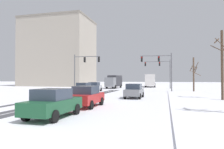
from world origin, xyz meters
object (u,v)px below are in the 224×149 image
Objects in this scene: car_black_second at (84,88)px; office_building_far_left_block at (59,53)px; car_grey_third at (134,91)px; bare_tree_sidewalk_far at (194,73)px; bare_tree_sidewalk_mid at (222,62)px; traffic_signal_near_left at (83,65)px; traffic_signal_near_right at (161,64)px; traffic_signal_far_right at (161,68)px; car_silver_lead at (94,87)px; car_red_fourth at (87,96)px; car_dark_green_fifth at (53,103)px; bus_oncoming at (150,80)px; box_truck_delivery at (114,81)px.

car_black_second is 39.11m from office_building_far_left_block.
bare_tree_sidewalk_far reaches higher than car_grey_third.
bare_tree_sidewalk_mid reaches higher than car_black_second.
office_building_far_left_block reaches higher than traffic_signal_near_left.
traffic_signal_near_right is 12.05m from traffic_signal_far_right.
office_building_far_left_block is (-37.91, 20.75, 7.43)m from bare_tree_sidewalk_far.
bare_tree_sidewalk_far is at bearing -28.69° from office_building_far_left_block.
bare_tree_sidewalk_far is 43.85m from office_building_far_left_block.
car_silver_lead is 20.51m from bare_tree_sidewalk_mid.
car_red_fourth is 53.08m from office_building_far_left_block.
traffic_signal_far_right is 1.09× the size of bare_tree_sidewalk_far.
traffic_signal_far_right is 25.13m from bare_tree_sidewalk_mid.
car_dark_green_fifth is at bearing -91.57° from car_red_fourth.
bare_tree_sidewalk_mid is at bearing -74.41° from traffic_signal_far_right.
car_red_fourth is 42.87m from bus_oncoming.
traffic_signal_far_right is at bearing -73.18° from bus_oncoming.
car_dark_green_fifth is at bearing -101.33° from car_grey_third.
traffic_signal_far_right is (-0.22, 12.05, 0.03)m from traffic_signal_near_right.
traffic_signal_near_right is 0.31× the size of office_building_far_left_block.
box_truck_delivery is at bearing 98.87° from car_dark_green_fifth.
office_building_far_left_block reaches higher than car_red_fourth.
traffic_signal_near_left is at bearing 113.20° from car_red_fourth.
office_building_far_left_block reaches higher than box_truck_delivery.
car_red_fourth is 14.75m from bare_tree_sidewalk_mid.
box_truck_delivery is at bearing -126.62° from bus_oncoming.
car_red_fourth is at bearing -103.87° from traffic_signal_near_right.
traffic_signal_near_left is 0.59× the size of bus_oncoming.
traffic_signal_near_left is 0.87× the size of box_truck_delivery.
traffic_signal_near_right is 1.55× the size of car_black_second.
bus_oncoming is at bearing 106.82° from traffic_signal_far_right.
traffic_signal_far_right is 1.55× the size of car_black_second.
office_building_far_left_block is (-19.09, 25.63, 5.98)m from traffic_signal_near_left.
car_red_fourth is (-4.88, -32.71, -3.82)m from traffic_signal_far_right.
bare_tree_sidewalk_mid is (9.16, 0.21, 3.08)m from car_grey_third.
bus_oncoming is at bearing 67.44° from traffic_signal_near_left.
car_silver_lead is 1.01× the size of car_grey_third.
traffic_signal_far_right reaches higher than bus_oncoming.
traffic_signal_far_right is at bearing -20.22° from office_building_far_left_block.
traffic_signal_far_right and traffic_signal_near_left have the same top height.
traffic_signal_far_right is 24.81m from car_grey_third.
bare_tree_sidewalk_mid is at bearing 36.20° from car_red_fourth.
car_grey_third is at bearing -50.67° from office_building_far_left_block.
traffic_signal_near_left is 1.55× the size of car_silver_lead.
bare_tree_sidewalk_mid is at bearing -27.74° from traffic_signal_near_left.
traffic_signal_near_right and traffic_signal_far_right have the same top height.
traffic_signal_near_right is 40.60m from office_building_far_left_block.
car_grey_third is at bearing -70.77° from box_truck_delivery.
traffic_signal_near_right and traffic_signal_near_left have the same top height.
box_truck_delivery is (-0.24, 19.04, 0.82)m from car_black_second.
car_red_fourth is at bearing -98.49° from traffic_signal_far_right.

